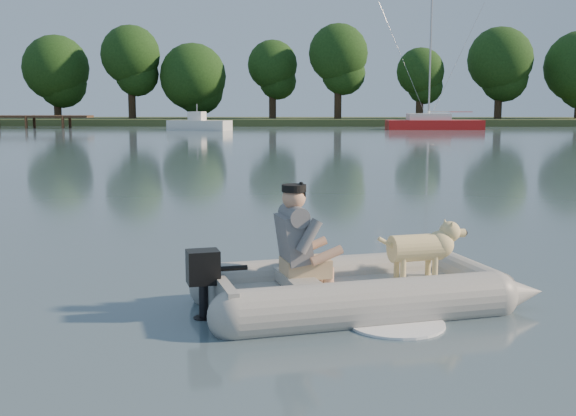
{
  "coord_description": "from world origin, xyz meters",
  "views": [
    {
      "loc": [
        0.41,
        -7.31,
        2.14
      ],
      "look_at": [
        0.23,
        2.12,
        0.75
      ],
      "focal_mm": 45.0,
      "sensor_mm": 36.0,
      "label": 1
    }
  ],
  "objects_px": {
    "dinghy": "(362,250)",
    "sailboat": "(433,124)",
    "man": "(296,235)",
    "dog": "(416,253)",
    "motorboat": "(199,118)"
  },
  "relations": [
    {
      "from": "sailboat",
      "to": "dog",
      "type": "bearing_deg",
      "value": -102.04
    },
    {
      "from": "dinghy",
      "to": "motorboat",
      "type": "distance_m",
      "value": 48.37
    },
    {
      "from": "dinghy",
      "to": "motorboat",
      "type": "bearing_deg",
      "value": 83.1
    },
    {
      "from": "dinghy",
      "to": "sailboat",
      "type": "bearing_deg",
      "value": 62.02
    },
    {
      "from": "dinghy",
      "to": "sailboat",
      "type": "height_order",
      "value": "sailboat"
    },
    {
      "from": "dinghy",
      "to": "man",
      "type": "xyz_separation_m",
      "value": [
        -0.69,
        -0.16,
        0.19
      ]
    },
    {
      "from": "motorboat",
      "to": "dog",
      "type": "bearing_deg",
      "value": -61.12
    },
    {
      "from": "man",
      "to": "dog",
      "type": "height_order",
      "value": "man"
    },
    {
      "from": "dinghy",
      "to": "motorboat",
      "type": "relative_size",
      "value": 0.99
    },
    {
      "from": "man",
      "to": "sailboat",
      "type": "relative_size",
      "value": 0.11
    },
    {
      "from": "dinghy",
      "to": "man",
      "type": "bearing_deg",
      "value": 175.76
    },
    {
      "from": "dinghy",
      "to": "dog",
      "type": "bearing_deg",
      "value": 4.57
    },
    {
      "from": "motorboat",
      "to": "sailboat",
      "type": "height_order",
      "value": "sailboat"
    },
    {
      "from": "dinghy",
      "to": "dog",
      "type": "height_order",
      "value": "dinghy"
    },
    {
      "from": "sailboat",
      "to": "dinghy",
      "type": "bearing_deg",
      "value": -102.67
    }
  ]
}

